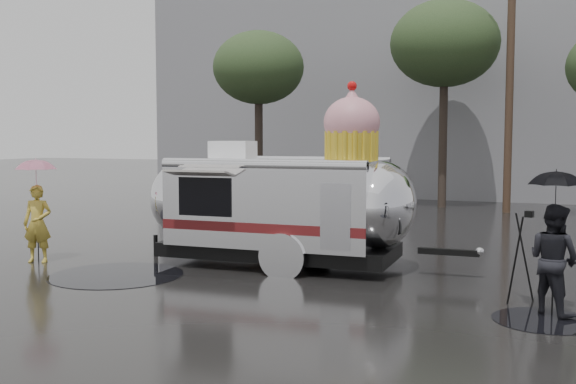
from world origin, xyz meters
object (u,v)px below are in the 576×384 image
at_px(airstream_trailer, 283,201).
at_px(person_right, 554,259).
at_px(person_left, 38,224).
at_px(tripod, 528,248).

distance_m(airstream_trailer, person_right, 5.86).
bearing_deg(person_left, person_right, -21.55).
relative_size(airstream_trailer, tripod, 4.71).
relative_size(airstream_trailer, person_right, 4.26).
xyz_separation_m(person_left, tripod, (10.20, -0.02, 0.08)).
height_order(airstream_trailer, tripod, airstream_trailer).
bearing_deg(person_left, airstream_trailer, -0.98).
bearing_deg(person_right, airstream_trailer, 15.07).
bearing_deg(person_left, tripod, -18.85).
bearing_deg(tripod, airstream_trailer, 177.73).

